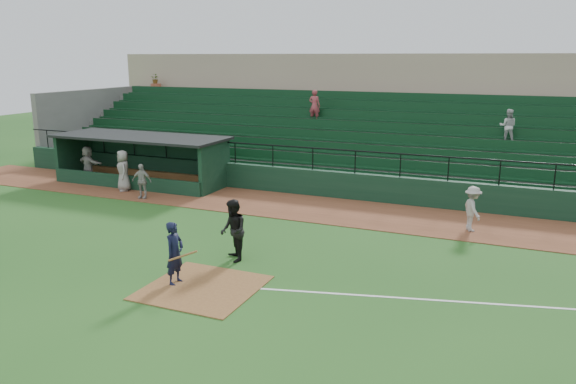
% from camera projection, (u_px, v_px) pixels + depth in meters
% --- Properties ---
extents(ground, '(90.00, 90.00, 0.00)m').
position_uv_depth(ground, '(221.00, 275.00, 16.39)').
color(ground, '#21511A').
rests_on(ground, ground).
extents(warning_track, '(40.00, 4.00, 0.03)m').
position_uv_depth(warning_track, '(316.00, 209.00, 23.54)').
color(warning_track, brown).
rests_on(warning_track, ground).
extents(home_plate_dirt, '(3.00, 3.00, 0.03)m').
position_uv_depth(home_plate_dirt, '(203.00, 288.00, 15.49)').
color(home_plate_dirt, brown).
rests_on(home_plate_dirt, ground).
extents(foul_line, '(17.49, 4.44, 0.01)m').
position_uv_depth(foul_line, '(516.00, 305.00, 14.40)').
color(foul_line, white).
rests_on(foul_line, ground).
extents(stadium_structure, '(38.00, 13.08, 6.40)m').
position_uv_depth(stadium_structure, '(371.00, 131.00, 30.56)').
color(stadium_structure, black).
rests_on(stadium_structure, ground).
extents(dugout, '(8.90, 3.20, 2.42)m').
position_uv_depth(dugout, '(146.00, 156.00, 28.35)').
color(dugout, black).
rests_on(dugout, ground).
extents(batter_at_plate, '(1.02, 0.70, 1.80)m').
position_uv_depth(batter_at_plate, '(175.00, 253.00, 15.59)').
color(batter_at_plate, black).
rests_on(batter_at_plate, ground).
extents(umpire, '(1.17, 1.20, 1.95)m').
position_uv_depth(umpire, '(233.00, 231.00, 17.37)').
color(umpire, black).
rests_on(umpire, ground).
extents(runner, '(1.05, 1.23, 1.66)m').
position_uv_depth(runner, '(472.00, 209.00, 20.32)').
color(runner, '#A19B97').
rests_on(runner, warning_track).
extents(dugout_player_a, '(0.97, 0.55, 1.57)m').
position_uv_depth(dugout_player_a, '(142.00, 181.00, 25.04)').
color(dugout_player_a, '#A6A19C').
rests_on(dugout_player_a, warning_track).
extents(dugout_player_b, '(1.10, 1.09, 1.92)m').
position_uv_depth(dugout_player_b, '(123.00, 171.00, 26.44)').
color(dugout_player_b, gray).
rests_on(dugout_player_b, warning_track).
extents(dugout_player_c, '(1.76, 0.90, 1.81)m').
position_uv_depth(dugout_player_c, '(88.00, 164.00, 28.43)').
color(dugout_player_c, '#A39D98').
rests_on(dugout_player_c, warning_track).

